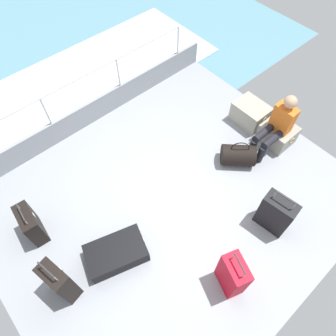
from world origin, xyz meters
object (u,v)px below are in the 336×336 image
suitcase_1 (31,224)px  suitcase_0 (275,214)px  cargo_crate_0 (250,114)px  suitcase_4 (116,253)px  suitcase_3 (233,275)px  duffel_bag (238,155)px  passenger_seated (277,125)px  cargo_crate_1 (277,134)px  suitcase_2 (60,282)px

suitcase_1 → suitcase_0: bearing=51.1°
cargo_crate_0 → suitcase_1: suitcase_1 is taller
cargo_crate_0 → suitcase_0: 2.01m
suitcase_0 → suitcase_4: size_ratio=0.90×
suitcase_3 → suitcase_4: size_ratio=0.93×
suitcase_3 → duffel_bag: size_ratio=1.35×
suitcase_1 → suitcase_4: suitcase_1 is taller
suitcase_4 → passenger_seated: bearing=87.2°
passenger_seated → duffel_bag: 0.77m
cargo_crate_1 → suitcase_1: bearing=-106.8°
suitcase_4 → duffel_bag: (0.01, 2.43, 0.05)m
suitcase_3 → suitcase_2: bearing=-129.2°
suitcase_4 → duffel_bag: size_ratio=1.44×
cargo_crate_0 → cargo_crate_1: (0.60, 0.01, -0.02)m
passenger_seated → suitcase_3: (1.09, -2.21, -0.19)m
suitcase_3 → suitcase_1: bearing=-145.9°
cargo_crate_0 → suitcase_3: (1.70, -2.38, 0.15)m
suitcase_4 → cargo_crate_0: bearing=97.8°
suitcase_0 → cargo_crate_1: bearing=125.1°
suitcase_2 → duffel_bag: suitcase_2 is taller
suitcase_3 → suitcase_4: (-1.25, -0.89, -0.22)m
suitcase_1 → duffel_bag: 3.26m
cargo_crate_1 → suitcase_0: 1.61m
cargo_crate_1 → suitcase_2: 4.03m
suitcase_1 → suitcase_2: 0.96m
passenger_seated → suitcase_0: bearing=-50.9°
cargo_crate_0 → passenger_seated: bearing=-15.5°
duffel_bag → suitcase_4: bearing=-90.2°
suitcase_1 → suitcase_2: (0.95, -0.09, 0.08)m
passenger_seated → suitcase_3: passenger_seated is taller
passenger_seated → suitcase_2: 3.86m
cargo_crate_0 → passenger_seated: size_ratio=0.59×
passenger_seated → suitcase_0: passenger_seated is taller
cargo_crate_1 → passenger_seated: (0.00, -0.18, 0.37)m
cargo_crate_1 → suitcase_2: suitcase_2 is taller
cargo_crate_0 → duffel_bag: 0.95m
suitcase_2 → suitcase_3: 2.11m
passenger_seated → suitcase_1: 3.95m
suitcase_0 → duffel_bag: suitcase_0 is taller
suitcase_0 → suitcase_2: bearing=-113.2°
cargo_crate_0 → suitcase_0: bearing=-40.5°
cargo_crate_0 → suitcase_0: size_ratio=0.76×
cargo_crate_1 → suitcase_1: 4.11m
suitcase_1 → cargo_crate_1: bearing=73.2°
cargo_crate_1 → suitcase_1: (-1.19, -3.93, 0.11)m
suitcase_1 → suitcase_3: (2.28, 1.54, 0.07)m
cargo_crate_1 → suitcase_0: size_ratio=0.70×
suitcase_0 → duffel_bag: size_ratio=1.29×
suitcase_2 → cargo_crate_1: bearing=86.6°
suitcase_0 → suitcase_4: suitcase_0 is taller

